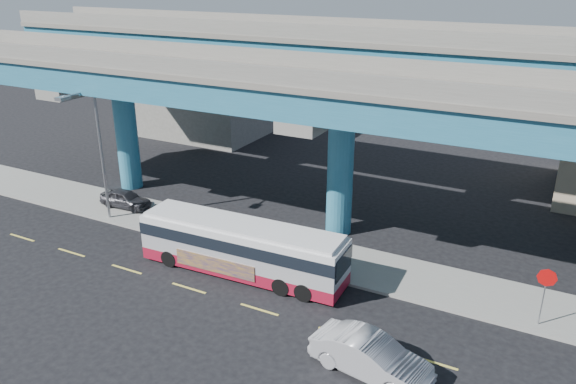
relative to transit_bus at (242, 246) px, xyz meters
The scene contains 10 objects.
ground 3.63m from the transit_bus, 42.06° to the right, with size 120.00×120.00×0.00m, color black.
sidewalk 4.36m from the transit_bus, 53.40° to the left, with size 70.00×4.00×0.15m, color gray.
lane_markings 3.82m from the transit_bus, 45.71° to the right, with size 58.00×0.12×0.01m.
viaduct 10.55m from the transit_bus, 70.48° to the left, with size 52.00×12.40×11.70m.
building_concrete 28.14m from the transit_bus, 128.85° to the left, with size 12.00×10.00×9.00m, color gray.
transit_bus is the anchor object (origin of this frame).
sedan 9.48m from the transit_bus, 26.88° to the right, with size 4.96×2.39×1.57m, color #AEAEB3.
parked_car 11.62m from the transit_bus, 162.53° to the left, with size 3.50×1.57×1.17m, color #313137.
street_lamp 11.61m from the transit_bus, behind, with size 0.50×2.64×8.19m.
stop_sign 14.07m from the transit_bus, ahead, with size 0.82×0.09×2.74m.
Camera 1 is at (11.31, -19.11, 14.61)m, focal length 35.00 mm.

